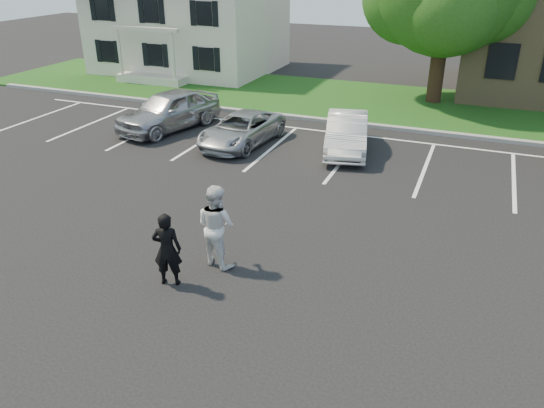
% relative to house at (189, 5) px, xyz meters
% --- Properties ---
extents(ground_plane, '(90.00, 90.00, 0.00)m').
position_rel_house_xyz_m(ground_plane, '(13.00, -19.97, -3.83)').
color(ground_plane, black).
rests_on(ground_plane, ground).
extents(curb, '(40.00, 0.30, 0.15)m').
position_rel_house_xyz_m(curb, '(13.00, -7.97, -3.75)').
color(curb, gray).
rests_on(curb, ground).
extents(grass_strip, '(44.00, 8.00, 0.08)m').
position_rel_house_xyz_m(grass_strip, '(13.00, -3.97, -3.79)').
color(grass_strip, '#1A420F').
rests_on(grass_strip, ground).
extents(stall_lines, '(34.00, 5.36, 0.01)m').
position_rel_house_xyz_m(stall_lines, '(14.40, -11.02, -3.82)').
color(stall_lines, white).
rests_on(stall_lines, ground).
extents(house, '(10.30, 9.22, 7.60)m').
position_rel_house_xyz_m(house, '(0.00, 0.00, 0.00)').
color(house, beige).
rests_on(house, ground).
extents(man_black_suit, '(0.72, 0.59, 1.71)m').
position_rel_house_xyz_m(man_black_suit, '(11.44, -21.16, -2.97)').
color(man_black_suit, black).
rests_on(man_black_suit, ground).
extents(man_white_shirt, '(1.14, 1.00, 1.98)m').
position_rel_house_xyz_m(man_white_shirt, '(12.04, -20.01, -2.84)').
color(man_white_shirt, silver).
rests_on(man_white_shirt, ground).
extents(car_silver_west, '(3.08, 5.03, 1.60)m').
position_rel_house_xyz_m(car_silver_west, '(5.38, -11.34, -3.03)').
color(car_silver_west, '#ABACB0').
rests_on(car_silver_west, ground).
extents(car_silver_minivan, '(2.36, 4.38, 1.17)m').
position_rel_house_xyz_m(car_silver_minivan, '(8.94, -11.97, -3.25)').
color(car_silver_minivan, '#A0A3A8').
rests_on(car_silver_minivan, ground).
extents(car_white_sedan, '(2.32, 4.34, 1.36)m').
position_rel_house_xyz_m(car_white_sedan, '(12.83, -11.23, -3.15)').
color(car_white_sedan, silver).
rests_on(car_white_sedan, ground).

